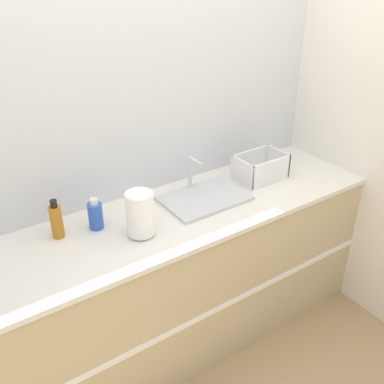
# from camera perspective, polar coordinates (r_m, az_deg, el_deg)

# --- Properties ---
(ground_plane) EXTENTS (12.00, 12.00, 0.00)m
(ground_plane) POSITION_cam_1_polar(r_m,az_deg,el_deg) (2.87, 1.92, -21.65)
(ground_plane) COLOR tan
(wall_back) EXTENTS (4.81, 0.06, 2.60)m
(wall_back) POSITION_cam_1_polar(r_m,az_deg,el_deg) (2.56, -6.49, 7.70)
(wall_back) COLOR silver
(wall_back) RESTS_ON ground_plane
(wall_right) EXTENTS (0.06, 2.63, 2.60)m
(wall_right) POSITION_cam_1_polar(r_m,az_deg,el_deg) (3.08, 17.85, 10.15)
(wall_right) COLOR silver
(wall_right) RESTS_ON ground_plane
(counter_cabinet) EXTENTS (2.44, 0.66, 0.93)m
(counter_cabinet) POSITION_cam_1_polar(r_m,az_deg,el_deg) (2.73, -1.93, -11.10)
(counter_cabinet) COLOR tan
(counter_cabinet) RESTS_ON ground_plane
(sink) EXTENTS (0.48, 0.33, 0.22)m
(sink) POSITION_cam_1_polar(r_m,az_deg,el_deg) (2.58, 1.50, -0.58)
(sink) COLOR silver
(sink) RESTS_ON counter_cabinet
(paper_towel_roll) EXTENTS (0.14, 0.14, 0.24)m
(paper_towel_roll) POSITION_cam_1_polar(r_m,az_deg,el_deg) (2.23, -6.59, -2.79)
(paper_towel_roll) COLOR #4C4C51
(paper_towel_roll) RESTS_ON counter_cabinet
(dish_rack) EXTENTS (0.31, 0.21, 0.16)m
(dish_rack) POSITION_cam_1_polar(r_m,az_deg,el_deg) (2.82, 8.65, 2.84)
(dish_rack) COLOR white
(dish_rack) RESTS_ON counter_cabinet
(bottle_amber) EXTENTS (0.06, 0.06, 0.21)m
(bottle_amber) POSITION_cam_1_polar(r_m,az_deg,el_deg) (2.31, -16.83, -3.52)
(bottle_amber) COLOR #B26B19
(bottle_amber) RESTS_ON counter_cabinet
(bottle_blue) EXTENTS (0.08, 0.08, 0.17)m
(bottle_blue) POSITION_cam_1_polar(r_m,az_deg,el_deg) (2.34, -12.16, -2.88)
(bottle_blue) COLOR #2D56B7
(bottle_blue) RESTS_ON counter_cabinet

